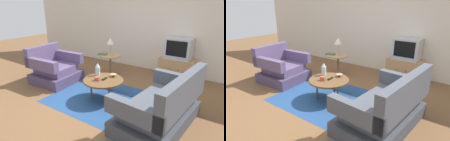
% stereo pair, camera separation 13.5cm
% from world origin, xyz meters
% --- Properties ---
extents(ground_plane, '(16.00, 16.00, 0.00)m').
position_xyz_m(ground_plane, '(0.00, 0.00, 0.00)').
color(ground_plane, brown).
extents(back_wall, '(9.00, 0.12, 2.70)m').
position_xyz_m(back_wall, '(0.00, 2.52, 1.35)').
color(back_wall, beige).
rests_on(back_wall, ground).
extents(area_rug, '(2.09, 1.68, 0.00)m').
position_xyz_m(area_rug, '(0.09, 0.19, 0.00)').
color(area_rug, navy).
rests_on(area_rug, ground).
extents(armchair, '(1.01, 1.04, 0.86)m').
position_xyz_m(armchair, '(-1.48, 0.28, 0.30)').
color(armchair, '#4B3E5C').
rests_on(armchair, ground).
extents(couch, '(1.01, 1.61, 0.93)m').
position_xyz_m(couch, '(1.37, -0.02, 0.31)').
color(couch, '#3E424B').
rests_on(couch, ground).
extents(coffee_table, '(0.79, 0.79, 0.43)m').
position_xyz_m(coffee_table, '(0.09, 0.19, 0.40)').
color(coffee_table, brown).
rests_on(coffee_table, ground).
extents(side_table, '(0.54, 0.54, 0.56)m').
position_xyz_m(side_table, '(-0.58, 1.39, 0.40)').
color(side_table, tan).
rests_on(side_table, ground).
extents(tv_stand, '(0.87, 0.45, 0.52)m').
position_xyz_m(tv_stand, '(0.92, 2.21, 0.26)').
color(tv_stand, tan).
rests_on(tv_stand, ground).
extents(television, '(0.62, 0.46, 0.52)m').
position_xyz_m(television, '(0.92, 2.22, 0.78)').
color(television, '#B7B7BC').
rests_on(television, tv_stand).
extents(table_lamp, '(0.20, 0.20, 0.46)m').
position_xyz_m(table_lamp, '(-0.59, 1.41, 0.91)').
color(table_lamp, '#9E937A').
rests_on(table_lamp, side_table).
extents(vase, '(0.10, 0.10, 0.26)m').
position_xyz_m(vase, '(-0.14, 0.31, 0.56)').
color(vase, silver).
rests_on(vase, coffee_table).
extents(mug, '(0.13, 0.09, 0.08)m').
position_xyz_m(mug, '(0.02, 0.07, 0.47)').
color(mug, '#B74C3D').
rests_on(mug, coffee_table).
extents(bowl, '(0.14, 0.14, 0.05)m').
position_xyz_m(bowl, '(0.16, 0.43, 0.46)').
color(bowl, tan).
rests_on(bowl, coffee_table).
extents(tv_remote_dark, '(0.05, 0.15, 0.02)m').
position_xyz_m(tv_remote_dark, '(0.10, 0.21, 0.44)').
color(tv_remote_dark, black).
rests_on(tv_remote_dark, coffee_table).
extents(book, '(0.26, 0.18, 0.03)m').
position_xyz_m(book, '(-0.78, 1.32, 0.57)').
color(book, '#3D663D').
rests_on(book, side_table).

